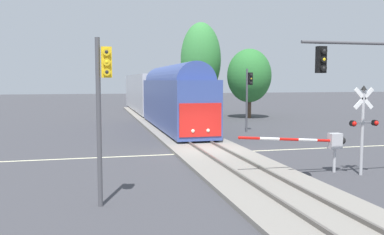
{
  "coord_description": "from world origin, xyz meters",
  "views": [
    {
      "loc": [
        -6.6,
        -22.75,
        4.19
      ],
      "look_at": [
        -0.92,
        0.94,
        2.0
      ],
      "focal_mm": 38.61,
      "sensor_mm": 36.0,
      "label": 1
    }
  ],
  "objects_px": {
    "traffic_signal_far_side": "(249,90)",
    "elm_centre_background": "(201,60)",
    "commuter_train": "(156,93)",
    "crossing_gate_near": "(325,142)",
    "traffic_signal_near_left": "(103,94)",
    "crossing_signal_mast": "(363,121)",
    "oak_far_right": "(249,76)"
  },
  "relations": [
    {
      "from": "traffic_signal_far_side",
      "to": "elm_centre_background",
      "type": "bearing_deg",
      "value": 88.84
    },
    {
      "from": "commuter_train",
      "to": "crossing_gate_near",
      "type": "relative_size",
      "value": 7.95
    },
    {
      "from": "traffic_signal_near_left",
      "to": "elm_centre_background",
      "type": "xyz_separation_m",
      "value": [
        12.29,
        34.22,
        2.91
      ]
    },
    {
      "from": "crossing_gate_near",
      "to": "crossing_signal_mast",
      "type": "height_order",
      "value": "crossing_signal_mast"
    },
    {
      "from": "oak_far_right",
      "to": "crossing_gate_near",
      "type": "bearing_deg",
      "value": -104.16
    },
    {
      "from": "crossing_gate_near",
      "to": "crossing_signal_mast",
      "type": "relative_size",
      "value": 1.3
    },
    {
      "from": "commuter_train",
      "to": "crossing_signal_mast",
      "type": "xyz_separation_m",
      "value": [
        4.91,
        -28.58,
        -0.35
      ]
    },
    {
      "from": "traffic_signal_near_left",
      "to": "crossing_signal_mast",
      "type": "bearing_deg",
      "value": 10.0
    },
    {
      "from": "traffic_signal_near_left",
      "to": "crossing_gate_near",
      "type": "bearing_deg",
      "value": 15.74
    },
    {
      "from": "oak_far_right",
      "to": "traffic_signal_far_side",
      "type": "bearing_deg",
      "value": -111.47
    },
    {
      "from": "crossing_gate_near",
      "to": "commuter_train",
      "type": "bearing_deg",
      "value": 97.3
    },
    {
      "from": "traffic_signal_far_side",
      "to": "traffic_signal_near_left",
      "type": "xyz_separation_m",
      "value": [
        -11.96,
        -17.65,
        0.29
      ]
    },
    {
      "from": "traffic_signal_near_left",
      "to": "oak_far_right",
      "type": "height_order",
      "value": "oak_far_right"
    },
    {
      "from": "crossing_gate_near",
      "to": "traffic_signal_near_left",
      "type": "xyz_separation_m",
      "value": [
        -9.86,
        -2.78,
        2.32
      ]
    },
    {
      "from": "traffic_signal_near_left",
      "to": "oak_far_right",
      "type": "distance_m",
      "value": 33.8
    },
    {
      "from": "traffic_signal_far_side",
      "to": "oak_far_right",
      "type": "relative_size",
      "value": 0.67
    },
    {
      "from": "commuter_train",
      "to": "crossing_signal_mast",
      "type": "height_order",
      "value": "commuter_train"
    },
    {
      "from": "commuter_train",
      "to": "traffic_signal_near_left",
      "type": "height_order",
      "value": "traffic_signal_near_left"
    },
    {
      "from": "crossing_signal_mast",
      "to": "traffic_signal_far_side",
      "type": "distance_m",
      "value": 15.72
    },
    {
      "from": "crossing_signal_mast",
      "to": "traffic_signal_near_left",
      "type": "relative_size",
      "value": 0.71
    },
    {
      "from": "crossing_signal_mast",
      "to": "elm_centre_background",
      "type": "distance_m",
      "value": 32.53
    },
    {
      "from": "traffic_signal_near_left",
      "to": "traffic_signal_far_side",
      "type": "bearing_deg",
      "value": 55.89
    },
    {
      "from": "commuter_train",
      "to": "traffic_signal_near_left",
      "type": "bearing_deg",
      "value": -101.65
    },
    {
      "from": "traffic_signal_near_left",
      "to": "elm_centre_background",
      "type": "bearing_deg",
      "value": 70.24
    },
    {
      "from": "crossing_gate_near",
      "to": "elm_centre_background",
      "type": "relative_size",
      "value": 0.47
    },
    {
      "from": "crossing_gate_near",
      "to": "crossing_signal_mast",
      "type": "bearing_deg",
      "value": -30.67
    },
    {
      "from": "commuter_train",
      "to": "traffic_signal_near_left",
      "type": "distance_m",
      "value": 31.22
    },
    {
      "from": "crossing_signal_mast",
      "to": "traffic_signal_near_left",
      "type": "distance_m",
      "value": 11.46
    },
    {
      "from": "traffic_signal_far_side",
      "to": "elm_centre_background",
      "type": "distance_m",
      "value": 16.88
    },
    {
      "from": "traffic_signal_near_left",
      "to": "oak_far_right",
      "type": "relative_size",
      "value": 0.73
    },
    {
      "from": "crossing_signal_mast",
      "to": "traffic_signal_far_side",
      "type": "bearing_deg",
      "value": 87.29
    },
    {
      "from": "commuter_train",
      "to": "oak_far_right",
      "type": "xyz_separation_m",
      "value": [
        10.29,
        -1.13,
        1.92
      ]
    }
  ]
}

